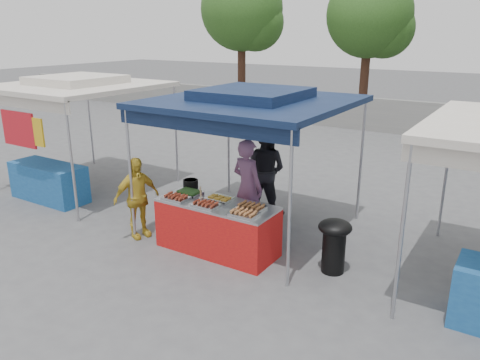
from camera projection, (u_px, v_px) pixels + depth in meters
The scene contains 22 objects.
ground_plane at pixel (221, 248), 7.91m from camera, with size 80.00×80.00×0.00m, color #505052.
back_wall at pixel (396, 117), 16.58m from camera, with size 40.00×0.25×1.20m, color slate.
main_canopy at pixel (252, 101), 7.97m from camera, with size 3.20×3.20×2.57m.
neighbor_stall_left at pixel (65, 123), 10.17m from camera, with size 3.20×3.20×2.57m.
tree_0 at pixel (245, 13), 20.60m from camera, with size 3.67×3.63×6.25m.
tree_1 at pixel (373, 18), 18.47m from camera, with size 3.46×3.39×5.82m.
vendor_table at pixel (217, 227), 7.70m from camera, with size 2.00×0.80×0.85m.
food_tray_fl at pixel (176, 198), 7.70m from camera, with size 0.42×0.30×0.07m.
food_tray_fm at pixel (206, 205), 7.39m from camera, with size 0.42×0.30×0.07m.
food_tray_fr at pixel (244, 214), 7.02m from camera, with size 0.42×0.30×0.07m.
food_tray_bl at pixel (189, 193), 7.94m from camera, with size 0.42×0.30×0.07m.
food_tray_bm at pixel (219, 199), 7.66m from camera, with size 0.42×0.30×0.07m.
food_tray_br at pixel (251, 207), 7.28m from camera, with size 0.42×0.30×0.07m.
cooking_pot at pixel (191, 184), 8.26m from camera, with size 0.27×0.27×0.16m, color black.
skewer_cup at pixel (201, 200), 7.53m from camera, with size 0.08×0.08×0.10m, color #A6A7AD.
wok_burner at pixel (334, 241), 7.00m from camera, with size 0.50×0.50×0.85m.
crate_left at pixel (216, 221), 8.64m from camera, with size 0.49×0.35×0.30m, color navy.
crate_right at pixel (258, 231), 8.20m from camera, with size 0.51×0.36×0.31m, color navy.
crate_stacked at pixel (259, 216), 8.11m from camera, with size 0.48×0.34×0.29m, color navy.
vendor_woman at pixel (247, 187), 8.24m from camera, with size 0.64×0.42×1.75m, color #7A4D72.
helper_man at pixel (265, 170), 9.16m from camera, with size 0.88×0.68×1.80m, color black.
customer_person at pixel (137, 198), 8.15m from camera, with size 0.85×0.36×1.46m, color gold.
Camera 1 is at (4.11, -5.90, 3.51)m, focal length 35.00 mm.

